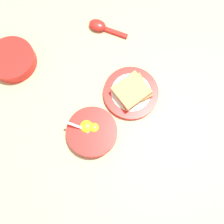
{
  "coord_description": "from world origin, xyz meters",
  "views": [
    {
      "loc": [
        -0.32,
        0.09,
        0.83
      ],
      "look_at": [
        -0.14,
        -0.02,
        0.02
      ],
      "focal_mm": 42.0,
      "sensor_mm": 36.0,
      "label": 1
    }
  ],
  "objects_px": {
    "toast_sandwich": "(132,91)",
    "congee_bowl": "(12,60)",
    "egg_bowl": "(92,132)",
    "soup_spoon": "(101,26)",
    "toast_plate": "(131,93)"
  },
  "relations": [
    {
      "from": "toast_sandwich",
      "to": "congee_bowl",
      "type": "bearing_deg",
      "value": 40.63
    },
    {
      "from": "egg_bowl",
      "to": "toast_sandwich",
      "type": "height_order",
      "value": "egg_bowl"
    },
    {
      "from": "soup_spoon",
      "to": "congee_bowl",
      "type": "distance_m",
      "value": 0.32
    },
    {
      "from": "soup_spoon",
      "to": "toast_sandwich",
      "type": "bearing_deg",
      "value": 169.54
    },
    {
      "from": "egg_bowl",
      "to": "toast_plate",
      "type": "relative_size",
      "value": 0.87
    },
    {
      "from": "toast_plate",
      "to": "soup_spoon",
      "type": "distance_m",
      "value": 0.27
    },
    {
      "from": "toast_plate",
      "to": "soup_spoon",
      "type": "relative_size",
      "value": 1.35
    },
    {
      "from": "toast_plate",
      "to": "soup_spoon",
      "type": "height_order",
      "value": "soup_spoon"
    },
    {
      "from": "toast_plate",
      "to": "toast_sandwich",
      "type": "bearing_deg",
      "value": -167.02
    },
    {
      "from": "egg_bowl",
      "to": "congee_bowl",
      "type": "distance_m",
      "value": 0.37
    },
    {
      "from": "egg_bowl",
      "to": "congee_bowl",
      "type": "relative_size",
      "value": 1.01
    },
    {
      "from": "toast_sandwich",
      "to": "soup_spoon",
      "type": "bearing_deg",
      "value": -10.46
    },
    {
      "from": "congee_bowl",
      "to": "toast_sandwich",
      "type": "bearing_deg",
      "value": -139.37
    },
    {
      "from": "toast_sandwich",
      "to": "congee_bowl",
      "type": "relative_size",
      "value": 0.73
    },
    {
      "from": "toast_plate",
      "to": "toast_sandwich",
      "type": "xyz_separation_m",
      "value": [
        -0.0,
        -0.0,
        0.03
      ]
    }
  ]
}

